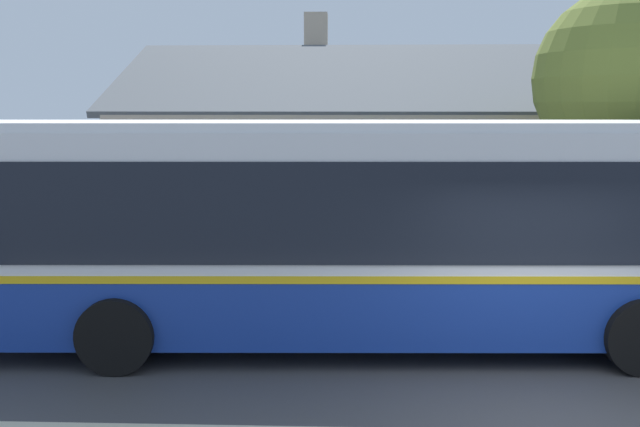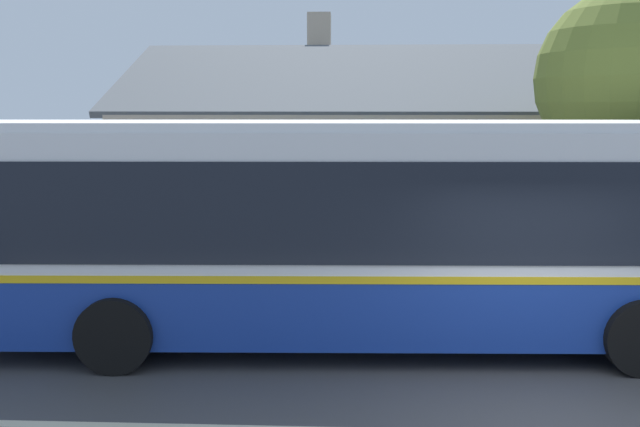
% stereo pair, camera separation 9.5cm
% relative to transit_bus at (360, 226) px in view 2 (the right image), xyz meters
% --- Properties ---
extents(sidewalk_far, '(60.00, 3.00, 0.15)m').
position_rel_transit_bus_xyz_m(sidewalk_far, '(2.18, 3.10, -1.65)').
color(sidewalk_far, gray).
rests_on(sidewalk_far, ground).
extents(community_building, '(21.18, 10.33, 6.20)m').
position_rel_transit_bus_xyz_m(community_building, '(4.51, 11.10, 0.02)').
color(community_building, tan).
rests_on(community_building, ground).
extents(transit_bus, '(11.72, 3.04, 3.21)m').
position_rel_transit_bus_xyz_m(transit_bus, '(0.00, 0.00, 0.00)').
color(transit_bus, navy).
rests_on(transit_bus, ground).
extents(bench_down_street, '(1.50, 0.51, 0.94)m').
position_rel_transit_bus_xyz_m(bench_down_street, '(-4.82, 2.34, -1.17)').
color(bench_down_street, brown).
rests_on(bench_down_street, sidewalk_far).
extents(street_tree_primary, '(3.44, 3.44, 5.65)m').
position_rel_transit_bus_xyz_m(street_tree_primary, '(5.03, 3.70, 2.07)').
color(street_tree_primary, '#4C3828').
rests_on(street_tree_primary, ground).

